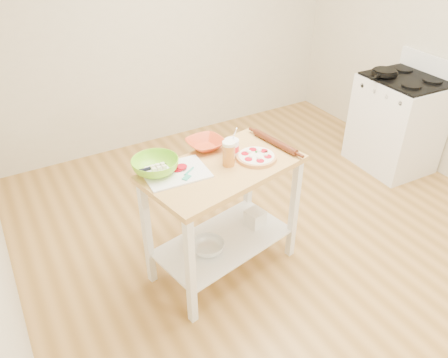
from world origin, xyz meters
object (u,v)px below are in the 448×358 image
prep_island (223,198)px  yogurt_tub (232,148)px  shelf_glass_bowl (208,247)px  gas_stove (397,123)px  knife (152,168)px  orange_bowl (206,144)px  rolling_pin (275,142)px  beer_pint (229,153)px  cutting_board (175,172)px  skillet (384,73)px  pizza (256,156)px  green_bowl (155,166)px  shelf_bin (255,218)px  spatula (188,174)px

prep_island → yogurt_tub: bearing=37.4°
shelf_glass_bowl → yogurt_tub: bearing=26.8°
gas_stove → yogurt_tub: bearing=-168.1°
knife → orange_bowl: orange_bowl is taller
rolling_pin → beer_pint: bearing=-171.3°
cutting_board → orange_bowl: 0.38m
skillet → rolling_pin: 1.74m
beer_pint → pizza: bearing=-6.9°
skillet → green_bowl: bearing=173.1°
orange_bowl → shelf_bin: 0.71m
gas_stove → rolling_pin: 1.90m
beer_pint → yogurt_tub: yogurt_tub is taller
prep_island → cutting_board: size_ratio=2.74×
beer_pint → rolling_pin: bearing=8.7°
pizza → spatula: size_ratio=2.18×
beer_pint → gas_stove: bearing=11.3°
prep_island → shelf_glass_bowl: prep_island is taller
green_bowl → pizza: bearing=-15.5°
yogurt_tub → cutting_board: bearing=-178.3°
spatula → rolling_pin: rolling_pin is taller
gas_stove → spatula: size_ratio=8.76×
green_bowl → beer_pint: bearing=-19.2°
pizza → knife: pizza is taller
spatula → yogurt_tub: (0.37, 0.09, 0.04)m
pizza → rolling_pin: 0.24m
prep_island → knife: size_ratio=4.23×
prep_island → skillet: (2.12, 0.59, 0.33)m
gas_stove → pizza: gas_stove is taller
green_bowl → orange_bowl: bearing=16.0°
prep_island → shelf_bin: (0.30, 0.03, -0.32)m
prep_island → pizza: (0.24, -0.03, 0.27)m
shelf_bin → green_bowl: bearing=170.6°
skillet → pizza: (-1.88, -0.62, -0.06)m
pizza → shelf_glass_bowl: bearing=-177.5°
gas_stove → beer_pint: (-2.23, -0.45, 0.51)m
beer_pint → skillet: bearing=16.1°
gas_stove → prep_island: bearing=-166.4°
orange_bowl → yogurt_tub: yogurt_tub is taller
knife → beer_pint: (0.46, -0.19, 0.07)m
pizza → beer_pint: size_ratio=1.62×
prep_island → skillet: skillet is taller
skillet → pizza: skillet is taller
pizza → knife: 0.70m
green_bowl → rolling_pin: (0.87, -0.09, -0.02)m
prep_island → yogurt_tub: (0.12, 0.09, 0.32)m
pizza → prep_island: bearing=173.1°
pizza → orange_bowl: orange_bowl is taller
green_bowl → gas_stove: bearing=6.2°
pizza → shelf_glass_bowl: pizza is taller
cutting_board → knife: cutting_board is taller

